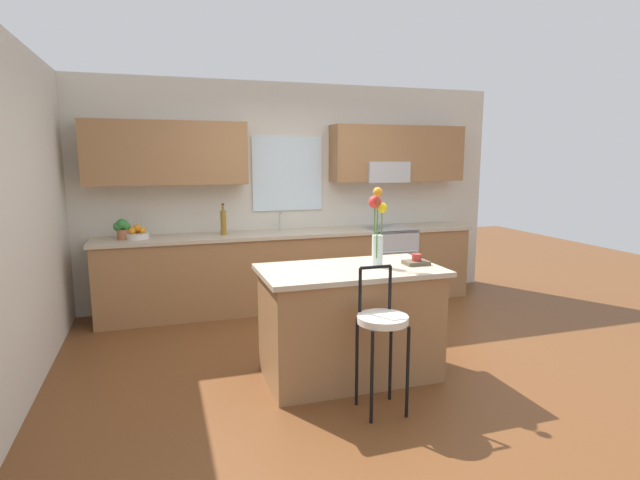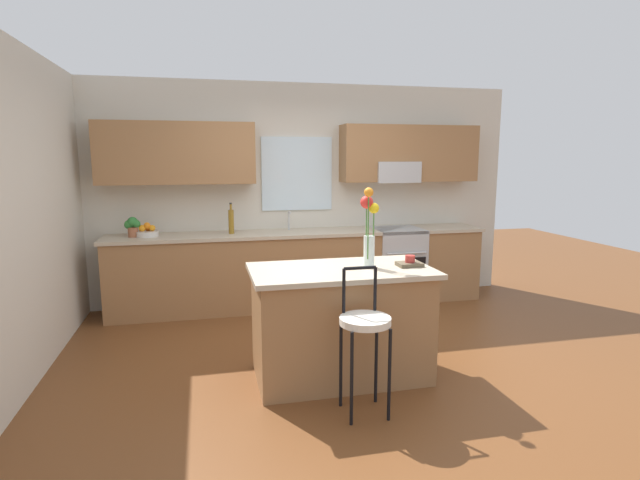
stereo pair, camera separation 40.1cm
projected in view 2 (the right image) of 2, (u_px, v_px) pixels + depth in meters
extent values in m
plane|color=brown|center=(338.00, 357.00, 4.55)|extent=(14.00, 14.00, 0.00)
cube|color=beige|center=(25.00, 214.00, 4.04)|extent=(0.12, 4.60, 2.70)
cube|color=beige|center=(296.00, 194.00, 6.31)|extent=(5.60, 0.12, 2.70)
cube|color=#996B42|center=(177.00, 153.00, 5.69)|extent=(1.76, 0.34, 0.70)
cube|color=#996B42|center=(409.00, 154.00, 6.33)|extent=(1.76, 0.34, 0.70)
cube|color=silver|center=(297.00, 174.00, 6.20)|extent=(0.88, 0.03, 0.90)
cube|color=#B7BABC|center=(395.00, 172.00, 6.29)|extent=(0.56, 0.36, 0.26)
cube|color=#996B42|center=(302.00, 270.00, 6.11)|extent=(4.50, 0.60, 0.88)
cube|color=#BCAD93|center=(302.00, 233.00, 6.04)|extent=(4.56, 0.64, 0.04)
cube|color=#B7BABC|center=(291.00, 237.00, 6.02)|extent=(0.54, 0.38, 0.11)
cylinder|color=#B7BABC|center=(289.00, 221.00, 6.14)|extent=(0.02, 0.02, 0.22)
cylinder|color=#B7BABC|center=(289.00, 213.00, 6.06)|extent=(0.02, 0.12, 0.02)
cube|color=#B7BABC|center=(396.00, 264.00, 6.37)|extent=(0.60, 0.60, 0.92)
cube|color=black|center=(405.00, 274.00, 6.09)|extent=(0.52, 0.02, 0.40)
cylinder|color=#B7BABC|center=(407.00, 253.00, 6.02)|extent=(0.50, 0.02, 0.02)
cube|color=#996B42|center=(341.00, 325.00, 4.10)|extent=(1.38, 0.74, 0.88)
cube|color=#BCAD93|center=(341.00, 271.00, 4.03)|extent=(1.46, 0.82, 0.04)
cylinder|color=black|center=(352.00, 379.00, 3.36)|extent=(0.02, 0.02, 0.66)
cylinder|color=black|center=(389.00, 375.00, 3.42)|extent=(0.02, 0.02, 0.66)
cylinder|color=black|center=(341.00, 363.00, 3.61)|extent=(0.02, 0.02, 0.66)
cylinder|color=black|center=(376.00, 360.00, 3.68)|extent=(0.02, 0.02, 0.66)
cylinder|color=silver|center=(365.00, 321.00, 3.46)|extent=(0.36, 0.36, 0.05)
cylinder|color=black|center=(344.00, 291.00, 3.53)|extent=(0.02, 0.02, 0.32)
cylinder|color=black|center=(375.00, 289.00, 3.58)|extent=(0.02, 0.02, 0.32)
cylinder|color=black|center=(360.00, 268.00, 3.53)|extent=(0.23, 0.02, 0.02)
cylinder|color=silver|center=(369.00, 252.00, 4.03)|extent=(0.09, 0.09, 0.26)
cylinder|color=#3D722D|center=(373.00, 233.00, 4.02)|extent=(0.01, 0.01, 0.40)
sphere|color=yellow|center=(374.00, 208.00, 3.98)|extent=(0.08, 0.08, 0.08)
cylinder|color=#3D722D|center=(366.00, 230.00, 4.02)|extent=(0.01, 0.01, 0.45)
sphere|color=red|center=(367.00, 202.00, 3.99)|extent=(0.10, 0.10, 0.10)
cylinder|color=#3D722D|center=(368.00, 226.00, 3.96)|extent=(0.01, 0.01, 0.53)
sphere|color=orange|center=(369.00, 192.00, 3.91)|extent=(0.07, 0.07, 0.07)
cylinder|color=#A52D28|center=(410.00, 261.00, 4.09)|extent=(0.08, 0.08, 0.09)
cube|color=brown|center=(409.00, 264.00, 4.10)|extent=(0.20, 0.15, 0.03)
cylinder|color=silver|center=(148.00, 234.00, 5.63)|extent=(0.24, 0.24, 0.06)
sphere|color=orange|center=(152.00, 228.00, 5.63)|extent=(0.07, 0.07, 0.07)
sphere|color=orange|center=(148.00, 228.00, 5.67)|extent=(0.08, 0.08, 0.08)
sphere|color=orange|center=(142.00, 228.00, 5.61)|extent=(0.08, 0.08, 0.08)
sphere|color=orange|center=(147.00, 226.00, 5.61)|extent=(0.07, 0.07, 0.07)
cylinder|color=olive|center=(231.00, 222.00, 5.82)|extent=(0.06, 0.06, 0.28)
cylinder|color=olive|center=(231.00, 207.00, 5.79)|extent=(0.03, 0.03, 0.07)
cylinder|color=black|center=(231.00, 203.00, 5.79)|extent=(0.03, 0.03, 0.02)
cylinder|color=#9E5B3D|center=(133.00, 232.00, 5.59)|extent=(0.11, 0.11, 0.11)
sphere|color=#2D7A33|center=(132.00, 222.00, 5.57)|extent=(0.11, 0.11, 0.11)
sphere|color=#2D7A33|center=(129.00, 225.00, 5.58)|extent=(0.10, 0.10, 0.10)
sphere|color=#2D7A33|center=(136.00, 224.00, 5.58)|extent=(0.09, 0.09, 0.09)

